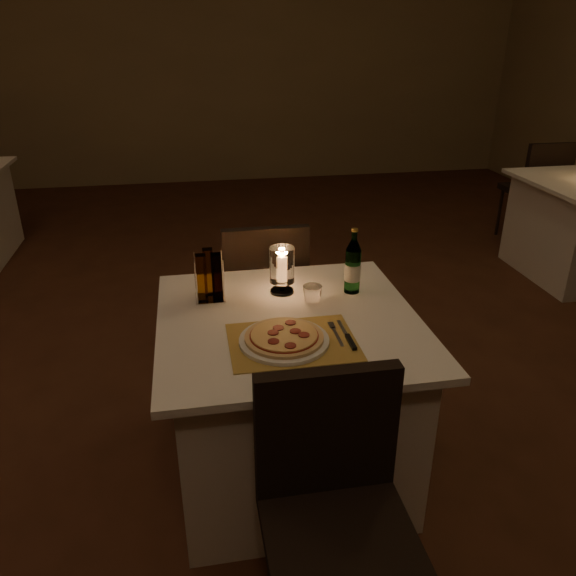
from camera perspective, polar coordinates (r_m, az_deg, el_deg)
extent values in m
cube|color=#482517|center=(2.72, -6.74, -15.81)|extent=(8.00, 10.00, 0.02)
cube|color=#8C7751|center=(7.08, -10.52, 22.48)|extent=(8.00, 0.02, 3.00)
cube|color=silver|center=(2.36, 0.09, -11.38)|extent=(0.88, 0.88, 0.71)
cube|color=silver|center=(2.16, 0.09, -3.46)|extent=(1.00, 1.00, 0.03)
cube|color=black|center=(1.72, 5.33, -24.18)|extent=(0.42, 0.42, 0.05)
cube|color=black|center=(1.68, 3.96, -14.36)|extent=(0.42, 0.05, 0.42)
cylinder|color=black|center=(1.98, -1.67, -25.80)|extent=(0.03, 0.03, 0.44)
cylinder|color=black|center=(2.04, 8.74, -24.23)|extent=(0.03, 0.03, 0.44)
cube|color=black|center=(2.99, -2.65, -0.76)|extent=(0.42, 0.42, 0.05)
cube|color=black|center=(2.73, -2.22, 1.94)|extent=(0.42, 0.05, 0.42)
cylinder|color=black|center=(3.27, -0.02, -3.05)|extent=(0.03, 0.03, 0.44)
cylinder|color=black|center=(3.24, -5.97, -3.53)|extent=(0.03, 0.03, 0.44)
cylinder|color=black|center=(2.98, 1.14, -6.06)|extent=(0.03, 0.03, 0.44)
cylinder|color=black|center=(2.94, -5.41, -6.64)|extent=(0.03, 0.03, 0.44)
cube|color=#AF893C|center=(2.00, 0.45, -5.50)|extent=(0.45, 0.34, 0.00)
cylinder|color=white|center=(1.99, -0.40, -5.35)|extent=(0.32, 0.32, 0.01)
cylinder|color=#D8B77F|center=(1.98, -0.40, -5.03)|extent=(0.28, 0.28, 0.01)
cylinder|color=maroon|center=(1.98, -0.40, -4.84)|extent=(0.24, 0.24, 0.00)
cylinder|color=#EACC7F|center=(1.98, -0.40, -4.75)|extent=(0.24, 0.24, 0.00)
cylinder|color=maroon|center=(1.99, 0.75, -4.40)|extent=(0.04, 0.04, 0.00)
cylinder|color=maroon|center=(2.05, 0.25, -3.53)|extent=(0.04, 0.04, 0.00)
cylinder|color=maroon|center=(2.01, -0.99, -4.06)|extent=(0.04, 0.04, 0.00)
cylinder|color=maroon|center=(1.98, -1.52, -4.55)|extent=(0.04, 0.04, 0.00)
cylinder|color=maroon|center=(1.93, -1.48, -5.43)|extent=(0.04, 0.04, 0.00)
cylinder|color=maroon|center=(1.91, 0.25, -5.87)|extent=(0.04, 0.04, 0.00)
cylinder|color=maroon|center=(1.97, 1.63, -4.78)|extent=(0.04, 0.04, 0.00)
cube|color=silver|center=(2.03, 5.05, -4.96)|extent=(0.01, 0.14, 0.00)
cube|color=silver|center=(2.10, 4.46, -3.83)|extent=(0.02, 0.05, 0.00)
cube|color=black|center=(2.00, 6.40, -5.46)|extent=(0.02, 0.10, 0.01)
cube|color=silver|center=(2.09, 5.56, -4.07)|extent=(0.01, 0.12, 0.00)
cylinder|color=#539A5C|center=(2.35, 6.58, 1.72)|extent=(0.06, 0.06, 0.19)
cylinder|color=#539A5C|center=(2.30, 6.76, 5.32)|extent=(0.02, 0.02, 0.04)
cylinder|color=gold|center=(2.29, 6.79, 5.87)|extent=(0.03, 0.03, 0.01)
cylinder|color=silver|center=(2.35, 6.57, 1.62)|extent=(0.07, 0.07, 0.07)
cylinder|color=white|center=(2.37, -0.61, -0.31)|extent=(0.10, 0.10, 0.01)
cylinder|color=white|center=(2.36, -0.61, 0.24)|extent=(0.02, 0.02, 0.04)
cylinder|color=white|center=(2.32, -0.62, 2.38)|extent=(0.10, 0.10, 0.15)
cylinder|color=white|center=(2.32, -0.62, 2.03)|extent=(0.03, 0.03, 0.11)
ellipsoid|color=orange|center=(2.30, -0.62, 3.63)|extent=(0.02, 0.02, 0.03)
cube|color=white|center=(2.34, -7.88, -0.98)|extent=(0.12, 0.12, 0.01)
cylinder|color=white|center=(2.25, -9.34, 0.45)|extent=(0.01, 0.01, 0.18)
cylinder|color=white|center=(2.25, -6.54, 0.66)|extent=(0.01, 0.01, 0.18)
cylinder|color=white|center=(2.35, -9.42, 1.54)|extent=(0.01, 0.01, 0.18)
cylinder|color=white|center=(2.35, -6.74, 1.74)|extent=(0.01, 0.01, 0.18)
cube|color=#BF8C33|center=(2.27, -8.75, 0.98)|extent=(0.04, 0.04, 0.20)
cube|color=#3F1E14|center=(2.27, -7.23, 1.09)|extent=(0.04, 0.04, 0.20)
cube|color=#BF8C33|center=(2.32, -8.07, 1.63)|extent=(0.04, 0.04, 0.20)
cylinder|color=black|center=(6.19, -26.89, 7.89)|extent=(0.03, 0.03, 0.44)
cube|color=black|center=(5.44, 23.51, 9.10)|extent=(0.42, 0.42, 0.05)
cube|color=black|center=(5.24, 25.01, 10.92)|extent=(0.42, 0.05, 0.42)
cylinder|color=black|center=(5.73, 23.65, 7.28)|extent=(0.03, 0.03, 0.44)
cylinder|color=black|center=(5.55, 20.68, 7.25)|extent=(0.03, 0.03, 0.44)
cylinder|color=black|center=(5.46, 25.52, 6.15)|extent=(0.03, 0.03, 0.44)
cylinder|color=black|center=(5.27, 22.47, 6.09)|extent=(0.03, 0.03, 0.44)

